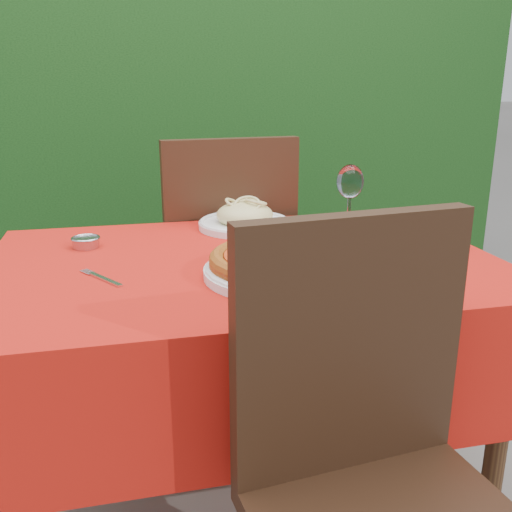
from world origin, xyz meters
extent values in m
plane|color=#605B57|center=(0.00, 0.00, 0.00)|extent=(60.00, 60.00, 0.00)
cube|color=black|center=(0.00, 1.55, 0.80)|extent=(3.20, 0.55, 1.60)
cube|color=#452C16|center=(0.00, 0.00, 0.72)|extent=(1.20, 0.80, 0.04)
cylinder|color=#452C16|center=(0.54, -0.34, 0.35)|extent=(0.05, 0.05, 0.70)
cylinder|color=#452C16|center=(-0.54, 0.34, 0.35)|extent=(0.05, 0.05, 0.70)
cylinder|color=#452C16|center=(0.54, 0.34, 0.35)|extent=(0.05, 0.05, 0.70)
cube|color=red|center=(0.00, 0.00, 0.59)|extent=(1.26, 0.86, 0.32)
cube|color=black|center=(0.09, -0.49, 0.73)|extent=(0.44, 0.09, 0.48)
cube|color=black|center=(0.04, 0.68, 0.48)|extent=(0.49, 0.49, 0.04)
cube|color=black|center=(0.06, 0.47, 0.75)|extent=(0.45, 0.08, 0.50)
cylinder|color=black|center=(0.22, 0.88, 0.23)|extent=(0.04, 0.04, 0.46)
cylinder|color=black|center=(-0.16, 0.85, 0.23)|extent=(0.04, 0.04, 0.46)
cylinder|color=black|center=(0.25, 0.50, 0.23)|extent=(0.04, 0.04, 0.46)
cylinder|color=black|center=(-0.13, 0.47, 0.23)|extent=(0.04, 0.04, 0.46)
cylinder|color=white|center=(0.06, -0.15, 0.76)|extent=(0.36, 0.36, 0.02)
cylinder|color=#B75619|center=(0.06, -0.15, 0.78)|extent=(0.34, 0.34, 0.02)
cylinder|color=#AD1E0B|center=(0.06, -0.15, 0.80)|extent=(0.27, 0.27, 0.01)
cylinder|color=white|center=(0.07, 0.30, 0.76)|extent=(0.28, 0.28, 0.02)
ellipsoid|color=beige|center=(0.07, 0.30, 0.79)|extent=(0.19, 0.19, 0.08)
cylinder|color=silver|center=(0.51, 0.00, 0.80)|extent=(0.08, 0.08, 0.10)
cylinder|color=#A3C3DC|center=(0.51, 0.00, 0.78)|extent=(0.07, 0.07, 0.07)
cylinder|color=silver|center=(0.37, 0.21, 0.75)|extent=(0.07, 0.07, 0.01)
cylinder|color=silver|center=(0.37, 0.21, 0.80)|extent=(0.01, 0.01, 0.10)
ellipsoid|color=silver|center=(0.37, 0.21, 0.89)|extent=(0.08, 0.08, 0.10)
cube|color=silver|center=(-0.34, -0.09, 0.75)|extent=(0.11, 0.15, 0.00)
cylinder|color=#AEAEB5|center=(-0.39, 0.19, 0.76)|extent=(0.07, 0.07, 0.03)
camera|label=1|loc=(-0.28, -1.34, 1.18)|focal=40.00mm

